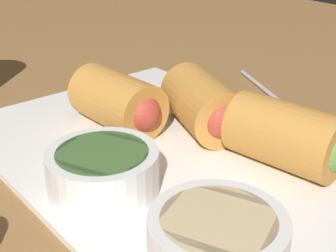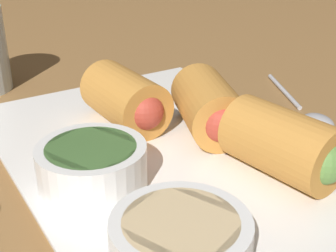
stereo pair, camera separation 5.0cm
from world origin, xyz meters
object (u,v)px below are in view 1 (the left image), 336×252
at_px(dipping_bowl_near, 103,169).
at_px(spoon, 294,109).
at_px(serving_plate, 168,156).
at_px(dipping_bowl_far, 217,239).

distance_m(dipping_bowl_near, spoon, 0.24).
distance_m(serving_plate, dipping_bowl_near, 0.08).
height_order(dipping_bowl_near, dipping_bowl_far, same).
bearing_deg(spoon, serving_plate, 87.52).
bearing_deg(spoon, dipping_bowl_near, 92.88).
relative_size(dipping_bowl_near, spoon, 0.50).
bearing_deg(dipping_bowl_far, serving_plate, -28.86).
relative_size(dipping_bowl_far, spoon, 0.50).
height_order(serving_plate, dipping_bowl_far, dipping_bowl_far).
bearing_deg(dipping_bowl_far, dipping_bowl_near, 4.27).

